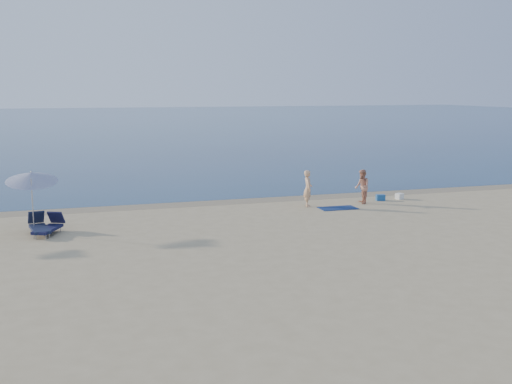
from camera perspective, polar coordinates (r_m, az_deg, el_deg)
ground at (r=15.26m, az=21.34°, el=-12.87°), size 160.00×160.00×0.00m
sea at (r=111.37m, az=-13.11°, el=6.11°), size 240.00×160.00×0.01m
wet_sand_strip at (r=32.10m, az=-0.91°, el=-0.78°), size 240.00×1.60×0.00m
person_left at (r=30.57m, az=4.63°, el=0.32°), size 0.56×0.72×1.73m
person_right at (r=31.64m, az=9.41°, el=0.48°), size 0.80×0.93×1.67m
beach_towel at (r=30.32m, az=7.29°, el=-1.43°), size 1.78×1.02×0.03m
white_bag at (r=33.35m, az=12.64°, el=-0.37°), size 0.43×0.40×0.30m
blue_cooler at (r=32.76m, az=11.01°, el=-0.49°), size 0.48×0.38×0.30m
umbrella_near at (r=26.27m, az=-19.33°, el=1.27°), size 1.97×2.00×2.60m
lounger_left at (r=26.11m, az=-18.72°, el=-2.94°), size 0.89×1.92×0.82m
lounger_right at (r=25.97m, az=-17.91°, el=-2.98°), size 1.30×1.88×0.79m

